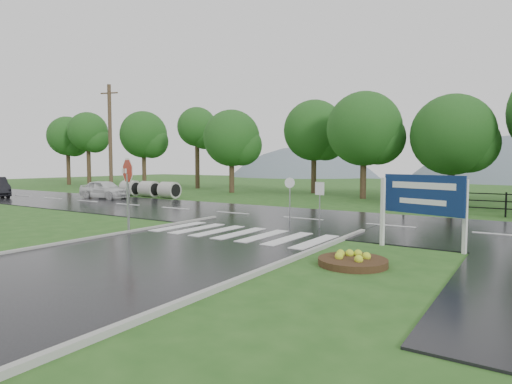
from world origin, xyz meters
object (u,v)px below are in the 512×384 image
Objects in this scene: estate_billboard at (422,198)px; car_white at (105,199)px; culvert_pipes at (149,189)px; stop_sign at (128,178)px.

estate_billboard is 0.63× the size of car_white.
culvert_pipes is 2.21× the size of estate_billboard.
estate_billboard is at bearing 15.52° from stop_sign.
stop_sign reaches higher than estate_billboard.
culvert_pipes is 1.86× the size of stop_sign.
stop_sign is at bearing -164.48° from estate_billboard.
culvert_pipes is at bearing 157.14° from estate_billboard.
stop_sign is at bearing -45.28° from culvert_pipes.
estate_billboard is (21.60, -9.10, 0.95)m from culvert_pipes.
car_white is at bearing 164.86° from estate_billboard.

